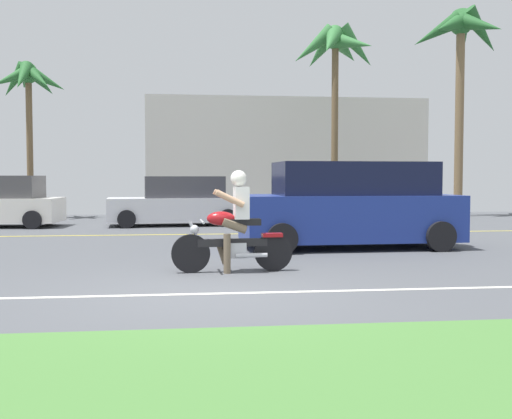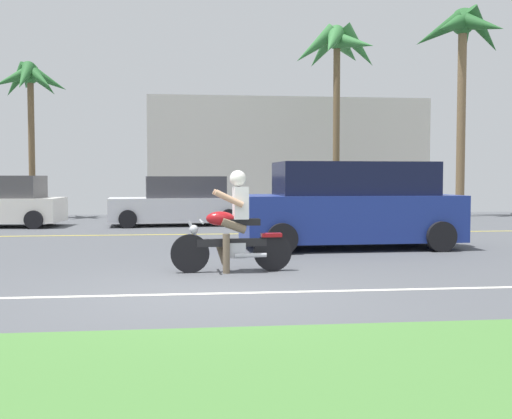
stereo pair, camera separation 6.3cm
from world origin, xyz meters
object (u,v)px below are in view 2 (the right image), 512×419
motorcyclist (233,229)px  parked_car_1 (180,203)px  palm_tree_0 (338,53)px  palm_tree_1 (463,41)px  palm_tree_2 (31,86)px  parked_car_2 (352,200)px  suv_nearby (351,206)px

motorcyclist → parked_car_1: size_ratio=0.45×
palm_tree_0 → parked_car_1: bearing=-144.8°
motorcyclist → palm_tree_1: 18.03m
palm_tree_2 → parked_car_2: bearing=-15.6°
parked_car_1 → palm_tree_1: (11.11, 3.47, 6.19)m
palm_tree_1 → palm_tree_2: (-16.68, 0.68, -1.95)m
motorcyclist → suv_nearby: suv_nearby is taller
suv_nearby → palm_tree_0: 12.89m
suv_nearby → palm_tree_1: bearing=54.8°
parked_car_1 → palm_tree_2: bearing=143.3°
motorcyclist → palm_tree_2: palm_tree_2 is taller
palm_tree_0 → palm_tree_2: 11.98m
suv_nearby → palm_tree_2: (-9.37, 11.03, 4.06)m
motorcyclist → parked_car_2: size_ratio=0.49×
parked_car_2 → palm_tree_2: (-11.54, 3.23, 4.23)m
parked_car_2 → palm_tree_0: bearing=84.6°
parked_car_2 → palm_tree_1: (5.14, 2.55, 6.18)m
suv_nearby → palm_tree_2: size_ratio=0.83×
palm_tree_1 → palm_tree_2: bearing=177.7°
suv_nearby → parked_car_1: size_ratio=1.11×
motorcyclist → suv_nearby: 4.27m
parked_car_2 → palm_tree_2: bearing=164.4°
suv_nearby → motorcyclist: bearing=-132.2°
motorcyclist → palm_tree_2: size_ratio=0.34×
motorcyclist → suv_nearby: (2.87, 3.16, 0.21)m
parked_car_1 → palm_tree_2: 8.14m
parked_car_2 → palm_tree_2: 12.71m
palm_tree_0 → palm_tree_2: size_ratio=1.31×
motorcyclist → parked_car_2: bearing=65.3°
parked_car_2 → palm_tree_1: bearing=26.4°
motorcyclist → palm_tree_2: 16.19m
palm_tree_0 → palm_tree_1: (4.81, -0.97, 0.39)m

